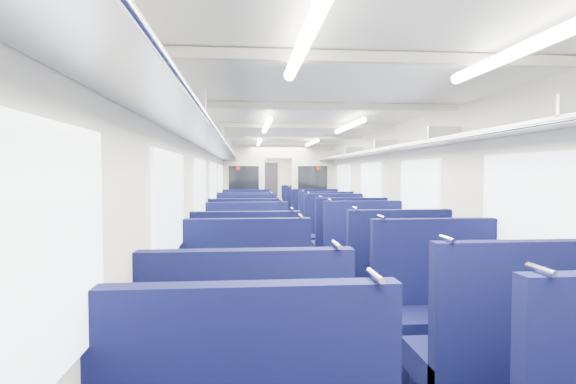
{
  "coord_description": "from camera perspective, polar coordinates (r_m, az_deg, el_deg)",
  "views": [
    {
      "loc": [
        -0.83,
        -8.65,
        1.65
      ],
      "look_at": [
        0.22,
        2.86,
        1.15
      ],
      "focal_mm": 28.89,
      "sensor_mm": 36.0,
      "label": 1
    }
  ],
  "objects": [
    {
      "name": "wall_left",
      "position": [
        8.68,
        -8.98,
        -0.67
      ],
      "size": [
        0.02,
        18.0,
        2.35
      ],
      "primitive_type": "cube",
      "color": "beige",
      "rests_on": "floor"
    },
    {
      "name": "seat_14",
      "position": [
        8.54,
        -5.2,
        -5.99
      ],
      "size": [
        1.14,
        0.63,
        1.27
      ],
      "color": "#0C0F3A",
      "rests_on": "floor"
    },
    {
      "name": "floor",
      "position": [
        8.85,
        0.25,
        -8.25
      ],
      "size": [
        2.8,
        18.0,
        0.01
      ],
      "primitive_type": "cube",
      "color": "black",
      "rests_on": "ground"
    },
    {
      "name": "ceiling_fittings",
      "position": [
        8.46,
        0.43,
        6.83
      ],
      "size": [
        2.7,
        16.06,
        0.11
      ],
      "color": "beige",
      "rests_on": "ceiling"
    },
    {
      "name": "seat_20",
      "position": [
        12.87,
        -5.2,
        -3.13
      ],
      "size": [
        1.14,
        0.63,
        1.27
      ],
      "color": "#0C0F3A",
      "rests_on": "floor"
    },
    {
      "name": "seat_22",
      "position": [
        14.08,
        -5.2,
        -2.64
      ],
      "size": [
        1.14,
        0.63,
        1.27
      ],
      "color": "#0C0F3A",
      "rests_on": "floor"
    },
    {
      "name": "wall_right",
      "position": [
        8.95,
        9.22,
        -0.58
      ],
      "size": [
        0.02,
        18.0,
        2.35
      ],
      "primitive_type": "cube",
      "color": "beige",
      "rests_on": "floor"
    },
    {
      "name": "seat_15",
      "position": [
        8.69,
        5.88,
        -5.85
      ],
      "size": [
        1.14,
        0.63,
        1.27
      ],
      "color": "#0C0F3A",
      "rests_on": "floor"
    },
    {
      "name": "seat_13",
      "position": [
        7.62,
        7.49,
        -7.03
      ],
      "size": [
        1.14,
        0.63,
        1.27
      ],
      "color": "#0C0F3A",
      "rests_on": "floor"
    },
    {
      "name": "seat_23",
      "position": [
        14.13,
        1.55,
        -2.62
      ],
      "size": [
        1.14,
        0.63,
        1.27
      ],
      "color": "#0C0F3A",
      "rests_on": "floor"
    },
    {
      "name": "wall_far",
      "position": [
        17.68,
        -2.52,
        0.95
      ],
      "size": [
        2.8,
        0.02,
        2.35
      ],
      "primitive_type": "cube",
      "color": "beige",
      "rests_on": "floor"
    },
    {
      "name": "seat_5",
      "position": [
        3.45,
        25.44,
        -19.11
      ],
      "size": [
        1.14,
        0.63,
        1.27
      ],
      "color": "#0C0F3A",
      "rests_on": "floor"
    },
    {
      "name": "seat_7",
      "position": [
        4.29,
        18.4,
        -14.67
      ],
      "size": [
        1.14,
        0.63,
        1.27
      ],
      "color": "#0C0F3A",
      "rests_on": "floor"
    },
    {
      "name": "seat_19",
      "position": [
        11.0,
        3.5,
        -4.08
      ],
      "size": [
        1.14,
        0.63,
        1.27
      ],
      "color": "#0C0F3A",
      "rests_on": "floor"
    },
    {
      "name": "seat_11",
      "position": [
        6.58,
        9.59,
        -8.56
      ],
      "size": [
        1.14,
        0.63,
        1.27
      ],
      "color": "#0C0F3A",
      "rests_on": "floor"
    },
    {
      "name": "ceiling",
      "position": [
        8.72,
        0.26,
        7.1
      ],
      "size": [
        2.8,
        18.0,
        0.01
      ],
      "primitive_type": "cube",
      "color": "silver",
      "rests_on": "wall_left"
    },
    {
      "name": "luggage_rack_right",
      "position": [
        8.9,
        8.08,
        4.55
      ],
      "size": [
        0.36,
        17.4,
        0.18
      ],
      "color": "#B2B5BA",
      "rests_on": "wall_right"
    },
    {
      "name": "bulkhead",
      "position": [
        11.84,
        -1.2,
        0.47
      ],
      "size": [
        2.8,
        0.1,
        2.35
      ],
      "color": "beige",
      "rests_on": "floor"
    },
    {
      "name": "seat_16",
      "position": [
        9.55,
        -5.2,
        -5.09
      ],
      "size": [
        1.14,
        0.63,
        1.27
      ],
      "color": "#0C0F3A",
      "rests_on": "floor"
    },
    {
      "name": "dado_right",
      "position": [
        9.03,
        9.09,
        -5.82
      ],
      "size": [
        0.03,
        17.9,
        0.7
      ],
      "primitive_type": "cube",
      "color": "black",
      "rests_on": "floor"
    },
    {
      "name": "seat_9",
      "position": [
        5.45,
        12.89,
        -10.91
      ],
      "size": [
        1.14,
        0.63,
        1.27
      ],
      "color": "#0C0F3A",
      "rests_on": "floor"
    },
    {
      "name": "seat_12",
      "position": [
        7.37,
        -5.19,
        -7.35
      ],
      "size": [
        1.14,
        0.63,
        1.27
      ],
      "color": "#0C0F3A",
      "rests_on": "floor"
    },
    {
      "name": "windows",
      "position": [
        8.24,
        0.56,
        0.9
      ],
      "size": [
        2.78,
        15.6,
        0.75
      ],
      "color": "white",
      "rests_on": "wall_left"
    },
    {
      "name": "luggage_rack_left",
      "position": [
        8.67,
        -7.78,
        4.61
      ],
      "size": [
        0.36,
        17.4,
        0.18
      ],
      "color": "#B2B5BA",
      "rests_on": "wall_left"
    },
    {
      "name": "seat_10",
      "position": [
        6.27,
        -5.19,
        -9.08
      ],
      "size": [
        1.14,
        0.63,
        1.27
      ],
      "color": "#0C0F3A",
      "rests_on": "floor"
    },
    {
      "name": "end_door",
      "position": [
        17.62,
        -2.51,
        0.37
      ],
      "size": [
        0.75,
        0.06,
        2.0
      ],
      "primitive_type": "cube",
      "color": "black",
      "rests_on": "floor"
    },
    {
      "name": "seat_6",
      "position": [
        4.11,
        -5.18,
        -15.34
      ],
      "size": [
        1.14,
        0.63,
        1.27
      ],
      "color": "#0C0F3A",
      "rests_on": "floor"
    },
    {
      "name": "seat_17",
      "position": [
        9.86,
        4.53,
        -4.84
      ],
      "size": [
        1.14,
        0.63,
        1.27
      ],
      "color": "#0C0F3A",
      "rests_on": "floor"
    },
    {
      "name": "seat_8",
      "position": [
        5.12,
        -5.18,
        -11.73
      ],
      "size": [
        1.14,
        0.63,
        1.27
      ],
      "color": "#0C0F3A",
      "rests_on": "floor"
    },
    {
      "name": "dado_left",
      "position": [
        8.77,
        -8.85,
        -6.06
      ],
      "size": [
        0.03,
        17.9,
        0.7
      ],
      "primitive_type": "cube",
      "color": "black",
      "rests_on": "floor"
    },
    {
      "name": "seat_18",
      "position": [
        10.74,
        -5.2,
        -4.24
      ],
      "size": [
        1.14,
        0.63,
        1.27
      ],
      "color": "#0C0F3A",
      "rests_on": "floor"
    },
    {
      "name": "seat_21",
      "position": [
        12.85,
        2.23,
        -3.13
      ],
      "size": [
        1.14,
        0.63,
        1.27
      ],
      "color": "#0C0F3A",
      "rests_on": "floor"
    }
  ]
}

